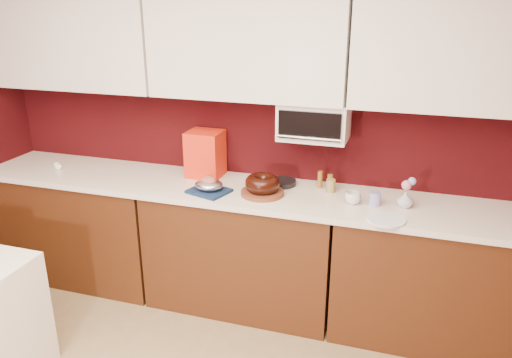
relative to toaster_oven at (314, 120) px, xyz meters
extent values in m
cube|color=#340709|center=(-0.45, 0.15, -0.12)|extent=(4.00, 0.02, 2.50)
cube|color=#44210D|center=(-1.78, -0.17, -0.95)|extent=(1.31, 0.58, 0.86)
cube|color=#44210D|center=(-0.45, -0.17, -0.95)|extent=(1.31, 0.58, 0.86)
cube|color=#44210D|center=(0.88, -0.17, -0.95)|extent=(1.31, 0.58, 0.86)
cube|color=white|center=(-0.45, -0.17, -0.49)|extent=(4.00, 0.62, 0.04)
cube|color=white|center=(-1.78, -0.02, 0.48)|extent=(1.31, 0.33, 0.70)
cube|color=white|center=(-0.45, -0.02, 0.48)|extent=(1.31, 0.33, 0.70)
cube|color=white|center=(0.88, -0.02, 0.48)|extent=(1.31, 0.33, 0.70)
cube|color=white|center=(0.00, 0.00, 0.00)|extent=(0.45, 0.30, 0.25)
cube|color=black|center=(0.00, -0.16, 0.00)|extent=(0.40, 0.02, 0.18)
cylinder|color=silver|center=(0.00, -0.18, -0.07)|extent=(0.42, 0.02, 0.02)
cylinder|color=brown|center=(-0.29, -0.23, -0.46)|extent=(0.30, 0.30, 0.03)
torus|color=black|center=(-0.29, -0.23, -0.39)|extent=(0.30, 0.30, 0.09)
cube|color=#132547|center=(-0.64, -0.30, -0.47)|extent=(0.30, 0.28, 0.02)
ellipsoid|color=silver|center=(-0.64, -0.30, -0.42)|extent=(0.23, 0.21, 0.07)
ellipsoid|color=#AB5E4E|center=(-0.64, -0.30, -0.40)|extent=(0.13, 0.13, 0.07)
cube|color=red|center=(-0.79, 0.01, -0.31)|extent=(0.25, 0.23, 0.34)
cylinder|color=black|center=(-0.21, -0.01, -0.46)|extent=(0.21, 0.21, 0.03)
imported|color=silver|center=(0.31, -0.20, -0.43)|extent=(0.12, 0.12, 0.09)
cylinder|color=#1C229A|center=(0.44, -0.19, -0.43)|extent=(0.08, 0.08, 0.09)
imported|color=silver|center=(0.62, -0.16, -0.42)|extent=(0.10, 0.10, 0.12)
sphere|color=pink|center=(0.62, -0.16, -0.33)|extent=(0.06, 0.06, 0.06)
sphere|color=#889ADA|center=(0.65, -0.14, -0.30)|extent=(0.05, 0.05, 0.05)
cylinder|color=white|center=(0.53, -0.40, -0.47)|extent=(0.27, 0.27, 0.01)
cylinder|color=brown|center=(0.13, 0.00, -0.42)|extent=(0.05, 0.05, 0.11)
cylinder|color=olive|center=(0.14, -0.05, -0.43)|extent=(0.08, 0.08, 0.09)
ellipsoid|color=white|center=(-1.92, -0.20, -0.45)|extent=(0.07, 0.06, 0.05)
ellipsoid|color=white|center=(-1.97, -0.16, -0.46)|extent=(0.06, 0.05, 0.04)
cylinder|color=brown|center=(0.05, 0.01, -0.42)|extent=(0.04, 0.04, 0.12)
camera|label=1|loc=(0.60, -3.18, 0.77)|focal=35.00mm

